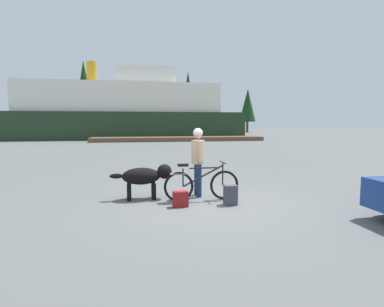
# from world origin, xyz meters

# --- Properties ---
(ground_plane) EXTENTS (160.00, 160.00, 0.00)m
(ground_plane) POSITION_xyz_m (0.00, 0.00, 0.00)
(ground_plane) COLOR #595B5B
(bicycle) EXTENTS (1.78, 0.44, 0.90)m
(bicycle) POSITION_xyz_m (-0.11, 0.19, 0.38)
(bicycle) COLOR black
(bicycle) RESTS_ON ground_plane
(person_cyclist) EXTENTS (0.32, 0.53, 1.68)m
(person_cyclist) POSITION_xyz_m (-0.10, 0.64, 1.01)
(person_cyclist) COLOR navy
(person_cyclist) RESTS_ON ground_plane
(dog) EXTENTS (1.46, 0.47, 0.82)m
(dog) POSITION_xyz_m (-1.38, 0.60, 0.55)
(dog) COLOR black
(dog) RESTS_ON ground_plane
(backpack) EXTENTS (0.28, 0.20, 0.44)m
(backpack) POSITION_xyz_m (0.44, -0.30, 0.22)
(backpack) COLOR #3F3F4C
(backpack) RESTS_ON ground_plane
(handbag_pannier) EXTENTS (0.33, 0.20, 0.34)m
(handbag_pannier) POSITION_xyz_m (-0.67, -0.25, 0.17)
(handbag_pannier) COLOR maroon
(handbag_pannier) RESTS_ON ground_plane
(dock_pier) EXTENTS (16.98, 2.71, 0.40)m
(dock_pier) POSITION_xyz_m (2.82, 23.62, 0.20)
(dock_pier) COLOR brown
(dock_pier) RESTS_ON ground_plane
(ferry_boat) EXTENTS (26.95, 7.53, 8.56)m
(ferry_boat) POSITION_xyz_m (-2.67, 29.66, 2.99)
(ferry_boat) COLOR #1E331E
(ferry_boat) RESTS_ON ground_plane
(pine_tree_far_left) EXTENTS (3.29, 3.29, 12.07)m
(pine_tree_far_left) POSITION_xyz_m (-9.50, 47.56, 7.50)
(pine_tree_far_left) COLOR #4C331E
(pine_tree_far_left) RESTS_ON ground_plane
(pine_tree_center) EXTENTS (3.26, 3.26, 9.72)m
(pine_tree_center) POSITION_xyz_m (2.01, 46.71, 6.02)
(pine_tree_center) COLOR #4C331E
(pine_tree_center) RESTS_ON ground_plane
(pine_tree_far_right) EXTENTS (3.09, 3.09, 8.22)m
(pine_tree_far_right) POSITION_xyz_m (19.89, 49.11, 5.09)
(pine_tree_far_right) COLOR #4C331E
(pine_tree_far_right) RESTS_ON ground_plane
(pine_tree_mid_back) EXTENTS (2.92, 2.92, 11.96)m
(pine_tree_mid_back) POSITION_xyz_m (9.24, 54.01, 7.38)
(pine_tree_mid_back) COLOR #4C331E
(pine_tree_mid_back) RESTS_ON ground_plane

